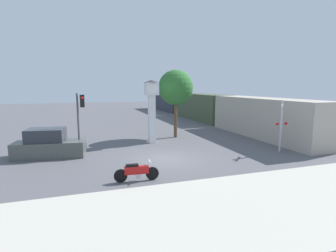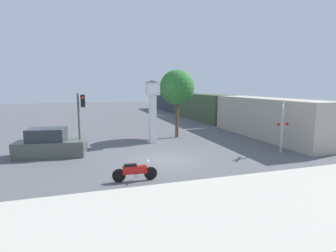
{
  "view_description": "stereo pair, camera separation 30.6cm",
  "coord_description": "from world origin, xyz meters",
  "px_view_note": "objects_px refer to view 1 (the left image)",
  "views": [
    {
      "loc": [
        -4.69,
        -14.78,
        4.41
      ],
      "look_at": [
        0.41,
        0.66,
        1.94
      ],
      "focal_mm": 28.0,
      "sensor_mm": 36.0,
      "label": 1
    },
    {
      "loc": [
        -4.4,
        -14.88,
        4.41
      ],
      "look_at": [
        0.41,
        0.66,
        1.94
      ],
      "focal_mm": 28.0,
      "sensor_mm": 36.0,
      "label": 2
    }
  ],
  "objects_px": {
    "parked_car": "(49,145)",
    "street_tree": "(176,88)",
    "railroad_crossing_signal": "(281,124)",
    "freight_train": "(199,106)",
    "clock_tower": "(152,102)",
    "motorcycle": "(136,172)",
    "traffic_light": "(80,113)"
  },
  "relations": [
    {
      "from": "parked_car",
      "to": "street_tree",
      "type": "bearing_deg",
      "value": 27.21
    },
    {
      "from": "railroad_crossing_signal",
      "to": "freight_train",
      "type": "bearing_deg",
      "value": 82.16
    },
    {
      "from": "clock_tower",
      "to": "freight_train",
      "type": "xyz_separation_m",
      "value": [
        10.0,
        12.65,
        -1.53
      ]
    },
    {
      "from": "clock_tower",
      "to": "railroad_crossing_signal",
      "type": "relative_size",
      "value": 1.39
    },
    {
      "from": "clock_tower",
      "to": "railroad_crossing_signal",
      "type": "bearing_deg",
      "value": -36.31
    },
    {
      "from": "parked_car",
      "to": "motorcycle",
      "type": "bearing_deg",
      "value": -46.57
    },
    {
      "from": "motorcycle",
      "to": "railroad_crossing_signal",
      "type": "distance_m",
      "value": 10.74
    },
    {
      "from": "railroad_crossing_signal",
      "to": "street_tree",
      "type": "relative_size",
      "value": 0.61
    },
    {
      "from": "motorcycle",
      "to": "parked_car",
      "type": "relative_size",
      "value": 0.48
    },
    {
      "from": "clock_tower",
      "to": "railroad_crossing_signal",
      "type": "distance_m",
      "value": 9.4
    },
    {
      "from": "railroad_crossing_signal",
      "to": "parked_car",
      "type": "relative_size",
      "value": 0.8
    },
    {
      "from": "traffic_light",
      "to": "railroad_crossing_signal",
      "type": "relative_size",
      "value": 1.13
    },
    {
      "from": "traffic_light",
      "to": "parked_car",
      "type": "distance_m",
      "value": 2.8
    },
    {
      "from": "motorcycle",
      "to": "freight_train",
      "type": "bearing_deg",
      "value": 62.37
    },
    {
      "from": "traffic_light",
      "to": "clock_tower",
      "type": "bearing_deg",
      "value": 20.76
    },
    {
      "from": "clock_tower",
      "to": "railroad_crossing_signal",
      "type": "xyz_separation_m",
      "value": [
        7.5,
        -5.51,
        -1.3
      ]
    },
    {
      "from": "motorcycle",
      "to": "parked_car",
      "type": "distance_m",
      "value": 7.43
    },
    {
      "from": "parked_car",
      "to": "freight_train",
      "type": "bearing_deg",
      "value": 47.72
    },
    {
      "from": "traffic_light",
      "to": "freight_train",
      "type": "bearing_deg",
      "value": 43.84
    },
    {
      "from": "clock_tower",
      "to": "motorcycle",
      "type": "bearing_deg",
      "value": -109.74
    },
    {
      "from": "clock_tower",
      "to": "street_tree",
      "type": "xyz_separation_m",
      "value": [
        2.53,
        1.56,
        1.05
      ]
    },
    {
      "from": "freight_train",
      "to": "street_tree",
      "type": "distance_m",
      "value": 13.62
    },
    {
      "from": "clock_tower",
      "to": "railroad_crossing_signal",
      "type": "height_order",
      "value": "clock_tower"
    },
    {
      "from": "motorcycle",
      "to": "parked_car",
      "type": "xyz_separation_m",
      "value": [
        -4.36,
        6.0,
        0.3
      ]
    },
    {
      "from": "freight_train",
      "to": "clock_tower",
      "type": "bearing_deg",
      "value": -128.32
    },
    {
      "from": "clock_tower",
      "to": "parked_car",
      "type": "distance_m",
      "value": 7.87
    },
    {
      "from": "clock_tower",
      "to": "street_tree",
      "type": "bearing_deg",
      "value": 31.67
    },
    {
      "from": "clock_tower",
      "to": "parked_car",
      "type": "height_order",
      "value": "clock_tower"
    },
    {
      "from": "traffic_light",
      "to": "street_tree",
      "type": "distance_m",
      "value": 8.69
    },
    {
      "from": "clock_tower",
      "to": "freight_train",
      "type": "relative_size",
      "value": 0.12
    },
    {
      "from": "motorcycle",
      "to": "railroad_crossing_signal",
      "type": "xyz_separation_m",
      "value": [
        10.35,
        2.43,
        1.48
      ]
    },
    {
      "from": "railroad_crossing_signal",
      "to": "street_tree",
      "type": "bearing_deg",
      "value": 125.06
    }
  ]
}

